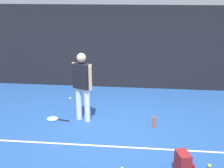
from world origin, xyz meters
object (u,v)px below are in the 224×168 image
object	(u,v)px
tennis_racket	(53,119)
backpack	(183,164)
tennis_player	(82,83)
water_bottle	(154,122)
tennis_ball_mid_court	(70,99)
tennis_ball_near_player	(210,166)

from	to	relation	value
tennis_racket	backpack	bearing A→B (deg)	157.94
tennis_player	tennis_racket	xyz separation A→B (m)	(-0.76, -0.05, -0.95)
backpack	water_bottle	bearing A→B (deg)	-1.75
tennis_racket	water_bottle	bearing A→B (deg)	-173.01
tennis_player	backpack	xyz separation A→B (m)	(2.16, -1.93, -0.76)
tennis_ball_mid_court	water_bottle	world-z (taller)	water_bottle
tennis_ball_near_player	water_bottle	bearing A→B (deg)	123.26
backpack	tennis_ball_near_player	bearing A→B (deg)	-80.02
tennis_ball_near_player	tennis_ball_mid_court	xyz separation A→B (m)	(-3.33, 2.92, 0.00)
tennis_ball_near_player	water_bottle	world-z (taller)	water_bottle
tennis_ball_mid_court	water_bottle	distance (m)	2.79
tennis_ball_near_player	water_bottle	xyz separation A→B (m)	(-0.96, 1.46, 0.10)
tennis_player	water_bottle	xyz separation A→B (m)	(1.73, -0.21, -0.83)
tennis_player	tennis_ball_near_player	size ratio (longest dim) A/B	25.76
tennis_racket	water_bottle	distance (m)	2.49
tennis_player	tennis_ball_mid_court	world-z (taller)	tennis_player
backpack	water_bottle	xyz separation A→B (m)	(-0.44, 1.72, -0.08)
tennis_player	tennis_ball_near_player	xyz separation A→B (m)	(2.69, -1.67, -0.93)
tennis_ball_mid_court	water_bottle	bearing A→B (deg)	-31.59
tennis_racket	tennis_ball_near_player	distance (m)	3.81
tennis_ball_near_player	water_bottle	distance (m)	1.75
backpack	tennis_ball_near_player	world-z (taller)	backpack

